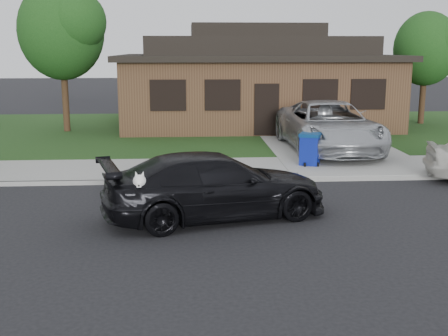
{
  "coord_description": "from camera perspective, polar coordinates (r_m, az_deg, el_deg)",
  "views": [
    {
      "loc": [
        0.79,
        -11.76,
        3.71
      ],
      "look_at": [
        1.57,
        0.34,
        1.1
      ],
      "focal_mm": 45.0,
      "sensor_mm": 36.0,
      "label": 1
    }
  ],
  "objects": [
    {
      "name": "tree_0",
      "position": [
        25.17,
        -15.88,
        13.45
      ],
      "size": [
        3.78,
        3.6,
        6.34
      ],
      "color": "#332114",
      "rests_on": "ground"
    },
    {
      "name": "driveway",
      "position": [
        22.66,
        9.66,
        2.73
      ],
      "size": [
        4.5,
        13.0,
        0.14
      ],
      "primitive_type": "cube",
      "color": "gray",
      "rests_on": "ground"
    },
    {
      "name": "recycling_bin",
      "position": [
        17.59,
        8.72,
        1.91
      ],
      "size": [
        0.79,
        0.79,
        1.0
      ],
      "rotation": [
        0.0,
        0.0,
        -0.4
      ],
      "color": "navy",
      "rests_on": "sidewalk"
    },
    {
      "name": "tree_1",
      "position": [
        28.51,
        20.18,
        11.42
      ],
      "size": [
        3.15,
        3.0,
        5.25
      ],
      "color": "#332114",
      "rests_on": "ground"
    },
    {
      "name": "sedan",
      "position": [
        12.37,
        -0.92,
        -1.81
      ],
      "size": [
        5.35,
        3.28,
        1.45
      ],
      "rotation": [
        0.0,
        0.0,
        1.84
      ],
      "color": "black",
      "rests_on": "ground"
    },
    {
      "name": "lawn",
      "position": [
        25.03,
        -5.47,
        3.72
      ],
      "size": [
        60.0,
        13.0,
        0.13
      ],
      "primitive_type": "cube",
      "color": "#193814",
      "rests_on": "ground"
    },
    {
      "name": "sidewalk",
      "position": [
        17.17,
        -6.25,
        -0.2
      ],
      "size": [
        60.0,
        3.0,
        0.12
      ],
      "primitive_type": "cube",
      "color": "gray",
      "rests_on": "ground"
    },
    {
      "name": "minivan",
      "position": [
        20.19,
        10.59,
        4.22
      ],
      "size": [
        2.99,
        6.25,
        1.72
      ],
      "primitive_type": "imported",
      "rotation": [
        0.0,
        0.0,
        0.02
      ],
      "color": "#B4B7BB",
      "rests_on": "driveway"
    },
    {
      "name": "ground",
      "position": [
        12.35,
        -7.23,
        -5.43
      ],
      "size": [
        120.0,
        120.0,
        0.0
      ],
      "primitive_type": "plane",
      "color": "black",
      "rests_on": "ground"
    },
    {
      "name": "curb",
      "position": [
        15.7,
        -6.48,
        -1.37
      ],
      "size": [
        60.0,
        0.12,
        0.12
      ],
      "primitive_type": "cube",
      "color": "gray",
      "rests_on": "ground"
    },
    {
      "name": "house",
      "position": [
        26.99,
        3.18,
        8.78
      ],
      "size": [
        12.6,
        8.6,
        4.65
      ],
      "color": "#422B1C",
      "rests_on": "ground"
    }
  ]
}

